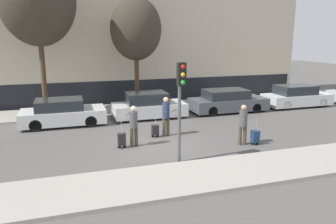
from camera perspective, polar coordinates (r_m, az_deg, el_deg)
The scene contains 16 objects.
ground_plane at distance 14.18m, azimuth -2.88°, elevation -5.68°, with size 80.00×80.00×0.00m, color #565451.
sidewalk_near at distance 10.82m, azimuth 2.28°, elevation -11.49°, with size 28.00×2.50×0.12m.
sidewalk_far at distance 20.77m, azimuth -7.81°, elevation 0.46°, with size 28.00×3.00×0.12m.
building_facade at distance 23.46m, azimuth -9.59°, elevation 13.85°, with size 28.00×2.10×9.92m.
parked_car_0 at distance 17.90m, azimuth -17.92°, elevation -0.17°, with size 4.27×1.90×1.39m.
parked_car_1 at distance 18.61m, azimuth -3.43°, elevation 1.04°, with size 4.09×1.84×1.47m.
parked_car_2 at distance 20.43m, azimuth 10.33°, elevation 1.84°, with size 4.69×1.90×1.38m.
parked_car_3 at distance 23.18m, azimuth 21.45°, elevation 2.50°, with size 4.45×1.79×1.42m.
pedestrian_left at distance 13.77m, azimuth -5.99°, elevation -2.00°, with size 0.35×0.34×1.74m.
trolley_left at distance 13.76m, azimuth -8.07°, elevation -4.73°, with size 0.34×0.29×1.18m.
pedestrian_center at distance 15.11m, azimuth -0.35°, elevation -0.32°, with size 0.35×0.34×1.84m.
trolley_center at distance 15.08m, azimuth -2.26°, elevation -3.12°, with size 0.34×0.29×1.13m.
pedestrian_right at distance 14.23m, azimuth 12.94°, elevation -1.74°, with size 0.34×0.34×1.75m.
trolley_right at distance 14.52m, azimuth 14.95°, elevation -4.13°, with size 0.34×0.29×1.17m.
traffic_light at distance 11.46m, azimuth 2.21°, elevation 3.39°, with size 0.28×0.47×3.68m.
bare_tree_near_crossing at distance 20.49m, azimuth -5.63°, elevation 14.15°, with size 3.10×3.10×6.76m.
Camera 1 is at (-3.37, -12.99, 4.56)m, focal length 35.00 mm.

